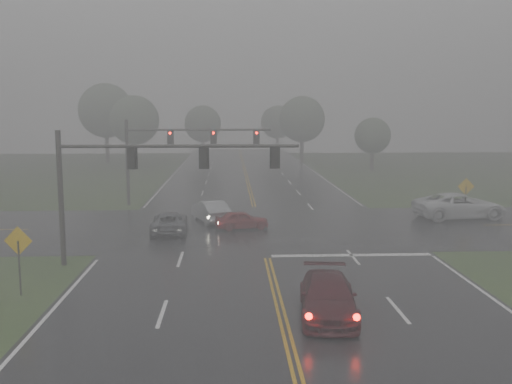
{
  "coord_description": "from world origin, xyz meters",
  "views": [
    {
      "loc": [
        -1.9,
        -14.75,
        7.57
      ],
      "look_at": [
        -0.5,
        16.0,
        3.22
      ],
      "focal_mm": 40.0,
      "sensor_mm": 36.0,
      "label": 1
    }
  ],
  "objects_px": {
    "sedan_maroon": "(327,316)",
    "car_grey": "(170,233)",
    "sedan_red": "(242,229)",
    "pickup_white": "(459,218)",
    "signal_gantry_near": "(135,171)",
    "signal_gantry_far": "(172,145)",
    "sedan_silver": "(211,222)"
  },
  "relations": [
    {
      "from": "sedan_red",
      "to": "sedan_silver",
      "type": "relative_size",
      "value": 0.76
    },
    {
      "from": "pickup_white",
      "to": "signal_gantry_near",
      "type": "distance_m",
      "value": 24.35
    },
    {
      "from": "pickup_white",
      "to": "car_grey",
      "type": "bearing_deg",
      "value": 94.66
    },
    {
      "from": "sedan_red",
      "to": "signal_gantry_near",
      "type": "height_order",
      "value": "signal_gantry_near"
    },
    {
      "from": "car_grey",
      "to": "sedan_red",
      "type": "bearing_deg",
      "value": -171.07
    },
    {
      "from": "sedan_silver",
      "to": "car_grey",
      "type": "relative_size",
      "value": 0.97
    },
    {
      "from": "sedan_maroon",
      "to": "car_grey",
      "type": "bearing_deg",
      "value": 122.18
    },
    {
      "from": "sedan_red",
      "to": "sedan_maroon",
      "type": "bearing_deg",
      "value": -179.67
    },
    {
      "from": "signal_gantry_far",
      "to": "sedan_red",
      "type": "bearing_deg",
      "value": -61.58
    },
    {
      "from": "car_grey",
      "to": "signal_gantry_near",
      "type": "bearing_deg",
      "value": 80.89
    },
    {
      "from": "sedan_maroon",
      "to": "signal_gantry_far",
      "type": "height_order",
      "value": "signal_gantry_far"
    },
    {
      "from": "sedan_maroon",
      "to": "signal_gantry_near",
      "type": "distance_m",
      "value": 12.25
    },
    {
      "from": "sedan_maroon",
      "to": "car_grey",
      "type": "height_order",
      "value": "sedan_maroon"
    },
    {
      "from": "pickup_white",
      "to": "signal_gantry_near",
      "type": "xyz_separation_m",
      "value": [
        -21.03,
        -11.34,
        4.69
      ]
    },
    {
      "from": "signal_gantry_near",
      "to": "sedan_silver",
      "type": "bearing_deg",
      "value": 72.94
    },
    {
      "from": "signal_gantry_far",
      "to": "car_grey",
      "type": "bearing_deg",
      "value": -85.47
    },
    {
      "from": "signal_gantry_near",
      "to": "car_grey",
      "type": "bearing_deg",
      "value": 83.49
    },
    {
      "from": "sedan_silver",
      "to": "car_grey",
      "type": "distance_m",
      "value": 4.23
    },
    {
      "from": "signal_gantry_near",
      "to": "signal_gantry_far",
      "type": "distance_m",
      "value": 18.4
    },
    {
      "from": "sedan_silver",
      "to": "car_grey",
      "type": "xyz_separation_m",
      "value": [
        -2.48,
        -3.43,
        0.0
      ]
    },
    {
      "from": "sedan_maroon",
      "to": "sedan_red",
      "type": "height_order",
      "value": "sedan_maroon"
    },
    {
      "from": "sedan_red",
      "to": "pickup_white",
      "type": "height_order",
      "value": "pickup_white"
    },
    {
      "from": "sedan_red",
      "to": "signal_gantry_far",
      "type": "bearing_deg",
      "value": 18.62
    },
    {
      "from": "sedan_red",
      "to": "signal_gantry_far",
      "type": "distance_m",
      "value": 12.43
    },
    {
      "from": "signal_gantry_near",
      "to": "signal_gantry_far",
      "type": "relative_size",
      "value": 1.01
    },
    {
      "from": "sedan_red",
      "to": "signal_gantry_far",
      "type": "height_order",
      "value": "signal_gantry_far"
    },
    {
      "from": "sedan_red",
      "to": "sedan_silver",
      "type": "height_order",
      "value": "sedan_silver"
    },
    {
      "from": "sedan_silver",
      "to": "pickup_white",
      "type": "relative_size",
      "value": 0.71
    },
    {
      "from": "sedan_silver",
      "to": "car_grey",
      "type": "bearing_deg",
      "value": 35.22
    },
    {
      "from": "sedan_maroon",
      "to": "car_grey",
      "type": "relative_size",
      "value": 1.07
    },
    {
      "from": "sedan_maroon",
      "to": "signal_gantry_far",
      "type": "bearing_deg",
      "value": 113.62
    },
    {
      "from": "sedan_silver",
      "to": "signal_gantry_near",
      "type": "relative_size",
      "value": 0.39
    }
  ]
}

